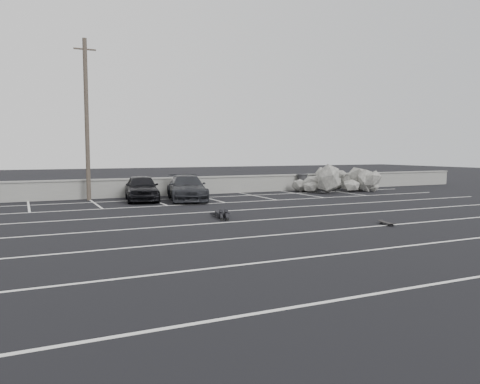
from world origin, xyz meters
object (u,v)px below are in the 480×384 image
car_right (187,188)px  riprap_pile (343,184)px  skateboard (387,223)px  trash_bin (302,182)px  person (221,212)px  utility_pole (87,119)px  car_left (142,188)px

car_right → riprap_pile: size_ratio=0.85×
car_right → skateboard: bearing=-59.1°
skateboard → car_right: bearing=119.8°
trash_bin → person: 13.28m
trash_bin → riprap_pile: riprap_pile is taller
utility_pole → car_right: bearing=-26.1°
trash_bin → person: bearing=-136.6°
person → car_right: bearing=97.9°
utility_pole → person: bearing=-66.2°
car_left → car_right: (2.21, -0.78, -0.02)m
person → skateboard: bearing=-29.2°
utility_pole → car_left: bearing=-31.4°
trash_bin → riprap_pile: 2.61m
trash_bin → skateboard: size_ratio=1.40×
utility_pole → skateboard: size_ratio=10.82×
trash_bin → utility_pole: bearing=-178.6°
car_right → riprap_pile: (10.75, 0.82, -0.17)m
car_right → skateboard: (3.71, -10.84, -0.59)m
utility_pole → riprap_pile: (15.42, -1.46, -3.76)m
car_right → person: car_right is taller
riprap_pile → person: (-11.54, -7.32, -0.28)m
person → skateboard: 6.25m
car_left → trash_bin: car_left is taller
person → skateboard: person is taller
riprap_pile → skateboard: riprap_pile is taller
person → utility_pole: bearing=128.6°
car_left → utility_pole: (-2.46, 1.50, 3.56)m
utility_pole → trash_bin: size_ratio=7.74×
person → skateboard: (4.50, -4.34, -0.14)m
car_right → utility_pole: utility_pole is taller
utility_pole → riprap_pile: size_ratio=1.56×
car_left → trash_bin: (11.07, 1.84, -0.13)m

